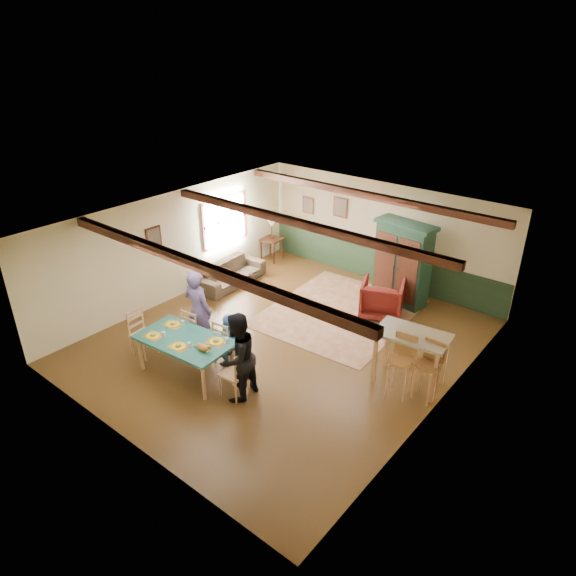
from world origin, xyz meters
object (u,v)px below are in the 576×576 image
Objects in this scene: cat at (203,347)px; armchair at (382,298)px; person_woman at (237,357)px; end_table at (272,249)px; bar_stool_right at (427,372)px; sofa at (230,273)px; counter_table at (410,359)px; dining_chair_end_left at (143,334)px; armoire at (402,263)px; dining_chair_end_right at (234,372)px; table_lamp at (272,229)px; person_man at (198,310)px; dining_table at (186,356)px; person_child at (230,338)px; dining_chair_far_left at (197,329)px; dining_chair_far_right at (228,341)px; bar_stool_left at (400,368)px.

armchair is (1.21, 4.51, -0.43)m from cat.
cat is at bearing -81.87° from person_woman.
bar_stool_right is at bearing -26.41° from end_table.
armchair is 0.47× the size of sofa.
counter_table is 1.13× the size of bar_stool_right.
dining_chair_end_left reaches higher than cat.
armoire is (2.97, 5.47, 0.54)m from dining_chair_end_left.
dining_chair_end_right is 6.41m from table_lamp.
armchair is (0.01, -0.90, -0.59)m from armoire.
bar_stool_right is at bearing -26.41° from table_lamp.
counter_table is (2.32, 2.34, 0.06)m from dining_chair_end_right.
armoire is at bearing -33.44° from dining_chair_end_left.
dining_chair_end_right is 1.87m from person_man.
counter_table is 0.52m from bar_stool_right.
person_woman is 3.23m from counter_table.
person_child is at bearing 68.36° from dining_table.
dining_chair_far_left and dining_chair_far_right have the same top height.
end_table is 0.56× the size of bar_stool_right.
dining_table is at bearing 116.57° from person_man.
bar_stool_left is at bearing 102.93° from armchair.
armoire is (2.25, 4.65, 0.54)m from dining_chair_far_left.
table_lamp reaches higher than dining_chair_end_left.
sofa is (-1.73, 2.64, -0.60)m from person_man.
bar_stool_left reaches higher than dining_chair_end_left.
dining_chair_end_right is 0.74m from cat.
dining_table is 1.09× the size of person_woman.
dining_chair_end_right is at bearing -148.76° from bar_stool_left.
armchair is at bearing -126.13° from dining_chair_far_left.
cat is 0.32× the size of bar_stool_right.
counter_table is at bearing -66.58° from dining_chair_end_left.
dining_chair_end_left reaches higher than sofa.
dining_chair_end_right is 0.75× the size of counter_table.
dining_table is at bearing -90.00° from dining_chair_end_left.
dining_chair_end_right is at bearing -134.83° from counter_table.
dining_table is at bearing -150.92° from sofa.
person_woman is 5.28m from armoire.
dining_chair_far_left is 4.38m from armchair.
dining_table is 1.54× the size of bar_stool_left.
dining_chair_far_right is at bearing 90.00° from person_child.
person_woman is 2.83× the size of table_lamp.
person_child is 1.08× the size of armchair.
dining_chair_end_right is 3.02m from bar_stool_left.
bar_stool_left is at bearing -165.62° from person_child.
dining_table is at bearing -90.00° from dining_chair_end_right.
person_man is 2.95× the size of table_lamp.
counter_table reaches higher than armchair.
person_child reaches higher than dining_table.
person_man is 5.00m from end_table.
dining_table is at bearing -158.20° from bar_stool_left.
dining_chair_end_left is 0.48× the size of sofa.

